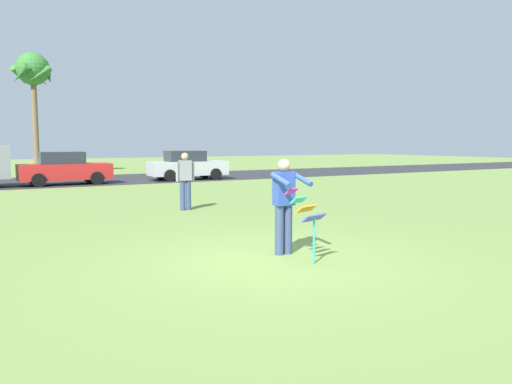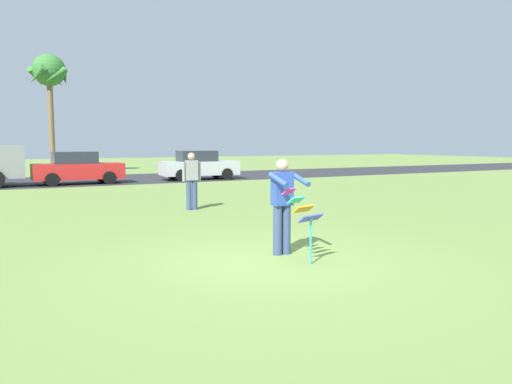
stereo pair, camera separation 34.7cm
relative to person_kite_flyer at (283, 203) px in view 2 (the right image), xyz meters
name	(u,v)px [view 2 (the right image)]	position (x,y,z in m)	size (l,w,h in m)	color
ground_plane	(270,261)	(-0.44, -0.31, -0.95)	(120.00, 120.00, 0.00)	olive
road_strip	(85,180)	(-0.44, 20.05, -0.95)	(120.00, 8.00, 0.01)	#2D2D33
person_kite_flyer	(283,203)	(0.00, 0.00, 0.00)	(0.54, 0.66, 1.73)	#384772
kite_held	(303,212)	(0.01, -0.66, -0.09)	(0.53, 0.71, 1.25)	#D83399
parked_car_red	(78,168)	(-1.12, 17.65, -0.18)	(4.24, 1.92, 1.60)	red
parked_car_silver	(199,166)	(5.24, 17.65, -0.18)	(4.26, 1.96, 1.60)	silver
palm_tree_right_near	(49,75)	(-1.34, 27.69, 5.55)	(2.58, 2.71, 7.87)	brown
person_walker_near	(192,179)	(0.63, 6.36, -0.02)	(0.57, 0.26, 1.73)	#384772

